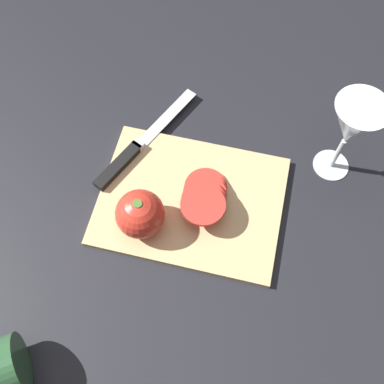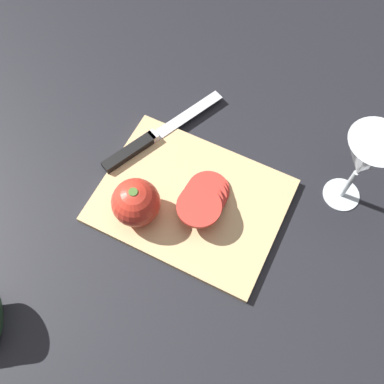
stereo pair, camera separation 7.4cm
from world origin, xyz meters
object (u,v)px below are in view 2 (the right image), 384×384
object	(u,v)px
knife	(141,144)
tomato_slice_stack_near	(204,198)
wine_glass	(365,159)
whole_tomato	(136,203)

from	to	relation	value
knife	tomato_slice_stack_near	world-z (taller)	tomato_slice_stack_near
wine_glass	tomato_slice_stack_near	size ratio (longest dim) A/B	1.43
whole_tomato	wine_glass	bearing A→B (deg)	32.74
knife	tomato_slice_stack_near	bearing A→B (deg)	-84.84
wine_glass	tomato_slice_stack_near	distance (m)	0.26
wine_glass	knife	distance (m)	0.38
tomato_slice_stack_near	whole_tomato	bearing A→B (deg)	-144.90
knife	tomato_slice_stack_near	distance (m)	0.16
whole_tomato	tomato_slice_stack_near	xyz separation A→B (m)	(0.09, 0.06, -0.02)
wine_glass	whole_tomato	bearing A→B (deg)	-147.26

